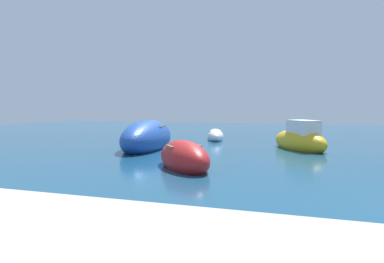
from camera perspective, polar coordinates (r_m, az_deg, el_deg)
moored_boat_0 at (r=17.94m, az=-7.32°, el=-1.05°), size 3.25×6.71×1.86m
moored_boat_3 at (r=17.98m, az=17.35°, el=-1.39°), size 3.41×4.14×1.75m
moored_boat_5 at (r=22.28m, az=3.87°, el=-0.73°), size 1.83×3.26×0.92m
moored_boat_6 at (r=11.89m, az=-1.33°, el=-4.39°), size 3.14×3.46×1.22m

